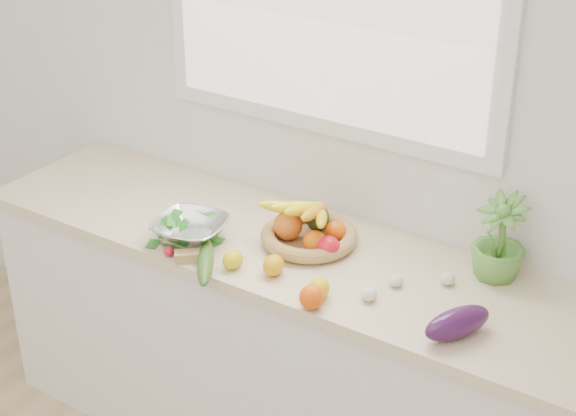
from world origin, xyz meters
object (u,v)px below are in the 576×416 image
Objects in this scene: cucumber at (205,262)px; fruit_basket at (308,230)px; apple at (328,248)px; potted_herb at (499,239)px; colander_with_spinach at (190,225)px; eggplant at (457,323)px.

fruit_basket is at bearing 60.52° from cucumber.
potted_herb is at bearing 22.10° from apple.
apple is 0.28× the size of colander_with_spinach.
apple is 0.54m from potted_herb.
potted_herb reaches higher than fruit_basket.
potted_herb is 1.01m from colander_with_spinach.
cucumber is at bearing -149.01° from potted_herb.
fruit_basket is (-0.11, 0.05, 0.01)m from apple.
apple is at bearing 19.42° from colander_with_spinach.
eggplant reaches higher than cucumber.
eggplant is 0.38m from potted_herb.
colander_with_spinach is at bearing -160.58° from apple.
colander_with_spinach is (-0.97, 0.01, 0.02)m from eggplant.
colander_with_spinach is (-0.15, 0.11, 0.04)m from cucumber.
apple is 0.22× the size of fruit_basket.
eggplant is (0.53, -0.17, 0.00)m from apple.
cucumber is 0.76× the size of fruit_basket.
fruit_basket is at bearing 154.38° from apple.
apple is 0.47m from colander_with_spinach.
cucumber is (-0.82, -0.11, -0.02)m from eggplant.
potted_herb is at bearing 20.84° from colander_with_spinach.
potted_herb is (-0.03, 0.37, 0.09)m from eggplant.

